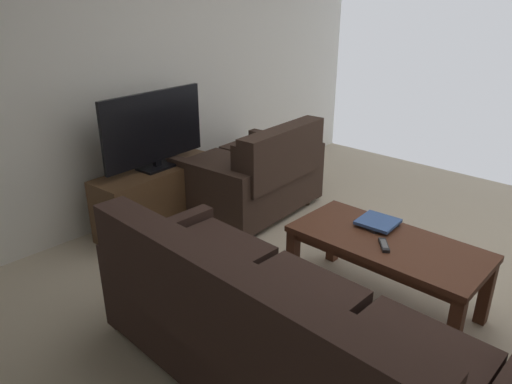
# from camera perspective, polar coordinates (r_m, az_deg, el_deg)

# --- Properties ---
(ground_plane) EXTENTS (4.91, 5.60, 0.01)m
(ground_plane) POSITION_cam_1_polar(r_m,az_deg,el_deg) (3.38, 16.07, -12.77)
(ground_plane) COLOR #B7A88E
(wall_right) EXTENTS (0.12, 5.60, 2.85)m
(wall_right) POSITION_cam_1_polar(r_m,az_deg,el_deg) (4.42, -12.06, 16.00)
(wall_right) COLOR silver
(wall_right) RESTS_ON ground
(sofa_main) EXTENTS (2.11, 0.87, 0.88)m
(sofa_main) POSITION_cam_1_polar(r_m,az_deg,el_deg) (2.41, 1.75, -16.66)
(sofa_main) COLOR black
(sofa_main) RESTS_ON ground
(loveseat_near) EXTENTS (0.98, 1.30, 0.87)m
(loveseat_near) POSITION_cam_1_polar(r_m,az_deg,el_deg) (4.36, -0.14, 2.03)
(loveseat_near) COLOR black
(loveseat_near) RESTS_ON ground
(coffee_table) EXTENTS (1.21, 0.58, 0.48)m
(coffee_table) POSITION_cam_1_polar(r_m,az_deg,el_deg) (3.14, 15.49, -6.73)
(coffee_table) COLOR #4C2819
(coffee_table) RESTS_ON ground
(tv_stand) EXTENTS (0.48, 1.19, 0.54)m
(tv_stand) POSITION_cam_1_polar(r_m,az_deg,el_deg) (4.22, -11.55, -0.59)
(tv_stand) COLOR #4C331E
(tv_stand) RESTS_ON ground
(flat_tv) EXTENTS (0.22, 1.01, 0.65)m
(flat_tv) POSITION_cam_1_polar(r_m,az_deg,el_deg) (4.02, -12.21, 7.41)
(flat_tv) COLOR black
(flat_tv) RESTS_ON tv_stand
(book_stack) EXTENTS (0.27, 0.27, 0.04)m
(book_stack) POSITION_cam_1_polar(r_m,az_deg,el_deg) (3.27, 14.43, -3.56)
(book_stack) COLOR black
(book_stack) RESTS_ON coffee_table
(tv_remote) EXTENTS (0.13, 0.15, 0.02)m
(tv_remote) POSITION_cam_1_polar(r_m,az_deg,el_deg) (3.02, 15.20, -6.20)
(tv_remote) COLOR black
(tv_remote) RESTS_ON coffee_table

